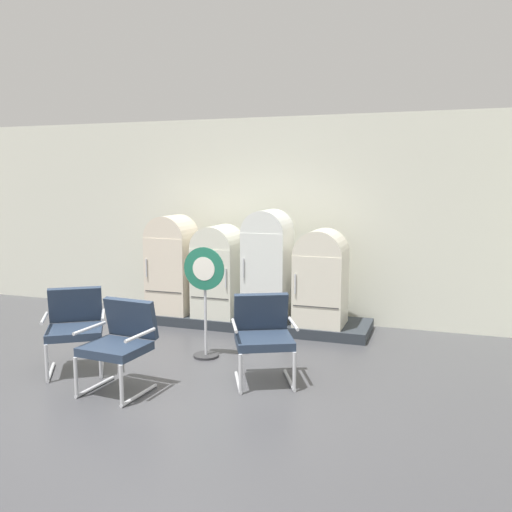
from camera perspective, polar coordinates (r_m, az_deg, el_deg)
ground at (r=5.86m, az=-11.43°, el=-14.78°), size 12.00×10.00×0.05m
back_wall at (r=8.78m, az=0.39°, el=3.99°), size 11.76×0.12×3.19m
display_plinth at (r=8.44m, az=-1.00°, el=-6.77°), size 3.75×0.95×0.15m
refrigerator_0 at (r=8.62m, az=-8.79°, el=-0.55°), size 0.67×0.64×1.53m
refrigerator_1 at (r=8.34m, az=-3.97°, el=-1.30°), size 0.65×0.72×1.39m
refrigerator_2 at (r=8.02m, az=1.23°, el=-0.63°), size 0.64×0.66×1.64m
refrigerator_3 at (r=7.85m, az=6.83°, el=-2.02°), size 0.70×0.68×1.38m
armchair_left at (r=6.76m, az=-18.45°, el=-6.78°), size 0.87×0.89×0.96m
armchair_right at (r=6.08m, az=0.74°, el=-8.01°), size 0.85×0.86×0.96m
armchair_center at (r=5.98m, az=-14.05°, el=-8.51°), size 0.72×0.71×0.96m
sign_stand at (r=6.83m, az=-5.39°, el=-4.63°), size 0.54×0.32×1.41m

